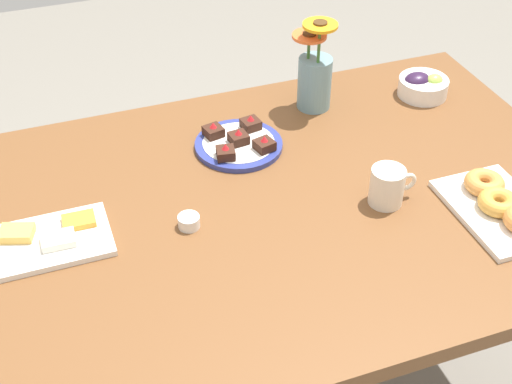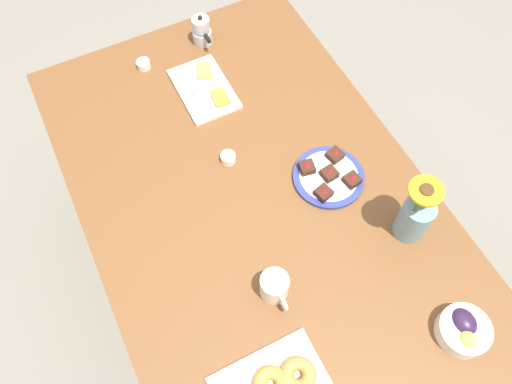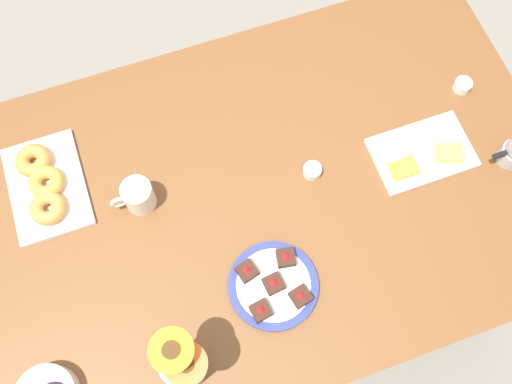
{
  "view_description": "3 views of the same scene",
  "coord_description": "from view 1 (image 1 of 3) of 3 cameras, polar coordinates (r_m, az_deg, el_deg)",
  "views": [
    {
      "loc": [
        -0.42,
        -1.17,
        1.77
      ],
      "look_at": [
        0.0,
        0.0,
        0.78
      ],
      "focal_mm": 50.0,
      "sensor_mm": 36.0,
      "label": 1
    },
    {
      "loc": [
        0.63,
        -0.32,
        2.07
      ],
      "look_at": [
        0.0,
        0.0,
        0.78
      ],
      "focal_mm": 35.0,
      "sensor_mm": 36.0,
      "label": 2
    },
    {
      "loc": [
        0.17,
        0.49,
        2.12
      ],
      "look_at": [
        0.0,
        0.0,
        0.78
      ],
      "focal_mm": 40.0,
      "sensor_mm": 36.0,
      "label": 3
    }
  ],
  "objects": [
    {
      "name": "dining_table",
      "position": [
        1.67,
        0.0,
        -3.37
      ],
      "size": [
        1.6,
        1.0,
        0.74
      ],
      "color": "brown",
      "rests_on": "ground_plane"
    },
    {
      "name": "coffee_mug",
      "position": [
        1.62,
        10.49,
        0.49
      ],
      "size": [
        0.11,
        0.08,
        0.09
      ],
      "color": "silver",
      "rests_on": "dining_table"
    },
    {
      "name": "grape_bowl",
      "position": [
        2.05,
        13.19,
        8.29
      ],
      "size": [
        0.14,
        0.14,
        0.07
      ],
      "color": "white",
      "rests_on": "dining_table"
    },
    {
      "name": "cheese_platter",
      "position": [
        1.57,
        -16.26,
        -3.67
      ],
      "size": [
        0.26,
        0.17,
        0.03
      ],
      "color": "white",
      "rests_on": "dining_table"
    },
    {
      "name": "croissant_platter",
      "position": [
        1.67,
        19.01,
        -1.04
      ],
      "size": [
        0.19,
        0.28,
        0.05
      ],
      "color": "white",
      "rests_on": "dining_table"
    },
    {
      "name": "jam_cup_honey",
      "position": [
        1.55,
        -5.4,
        -2.33
      ],
      "size": [
        0.05,
        0.05,
        0.03
      ],
      "color": "white",
      "rests_on": "dining_table"
    },
    {
      "name": "dessert_plate",
      "position": [
        1.79,
        -1.4,
        3.9
      ],
      "size": [
        0.22,
        0.22,
        0.05
      ],
      "color": "navy",
      "rests_on": "dining_table"
    },
    {
      "name": "flower_vase",
      "position": [
        1.92,
        4.7,
        9.14
      ],
      "size": [
        0.11,
        0.12,
        0.26
      ],
      "color": "#6B939E",
      "rests_on": "dining_table"
    }
  ]
}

